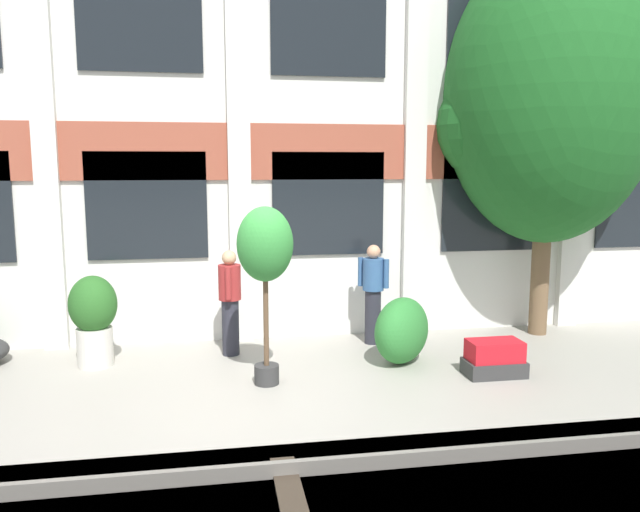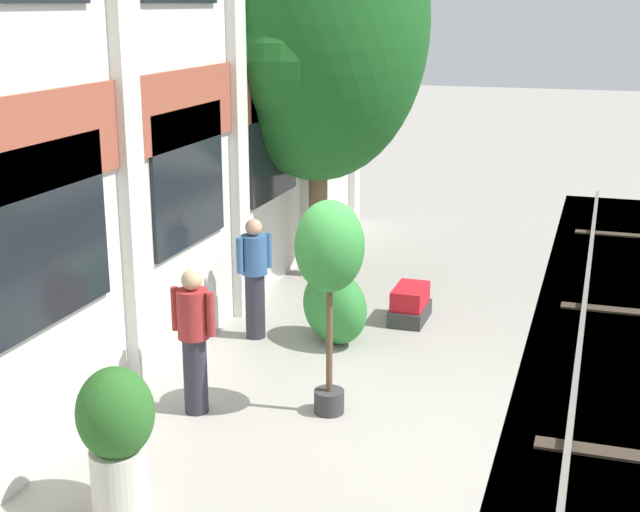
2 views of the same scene
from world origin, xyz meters
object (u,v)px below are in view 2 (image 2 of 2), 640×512
at_px(potted_plant_tall_urn, 330,255).
at_px(potted_plant_fluted_column, 117,431).
at_px(potted_plant_square_trough, 410,305).
at_px(resident_by_doorway, 255,275).
at_px(broadleaf_tree, 318,29).
at_px(topiary_hedge, 335,307).
at_px(resident_watching_tracks, 194,337).

bearing_deg(potted_plant_tall_urn, potted_plant_fluted_column, 153.65).
xyz_separation_m(potted_plant_square_trough, potted_plant_fluted_column, (-5.52, 1.39, 0.50)).
bearing_deg(potted_plant_fluted_column, potted_plant_square_trough, -14.13).
distance_m(potted_plant_square_trough, potted_plant_tall_urn, 3.50).
bearing_deg(resident_by_doorway, potted_plant_tall_urn, -13.45).
relative_size(potted_plant_tall_urn, resident_by_doorway, 1.46).
height_order(potted_plant_square_trough, resident_by_doorway, resident_by_doorway).
distance_m(broadleaf_tree, potted_plant_square_trough, 4.48).
xyz_separation_m(broadleaf_tree, topiary_hedge, (-2.80, -1.14, -3.43)).
xyz_separation_m(resident_by_doorway, resident_watching_tracks, (-2.30, -0.23, -0.00)).
bearing_deg(topiary_hedge, broadleaf_tree, 22.16).
distance_m(potted_plant_fluted_column, resident_watching_tracks, 1.97).
bearing_deg(broadleaf_tree, topiary_hedge, -157.84).
distance_m(potted_plant_fluted_column, potted_plant_tall_urn, 2.86).
bearing_deg(potted_plant_tall_urn, resident_watching_tracks, 107.30).
height_order(potted_plant_fluted_column, potted_plant_tall_urn, potted_plant_tall_urn).
bearing_deg(resident_watching_tracks, potted_plant_square_trough, -17.48).
xyz_separation_m(potted_plant_fluted_column, potted_plant_tall_urn, (2.39, -1.18, 1.04)).
relative_size(resident_by_doorway, resident_watching_tracks, 1.00).
xyz_separation_m(potted_plant_square_trough, resident_watching_tracks, (-3.56, 1.59, 0.63)).
height_order(broadleaf_tree, potted_plant_tall_urn, broadleaf_tree).
bearing_deg(potted_plant_fluted_column, resident_by_doorway, 5.80).
bearing_deg(resident_watching_tracks, potted_plant_tall_urn, -66.14).
distance_m(resident_watching_tracks, topiary_hedge, 2.63).
xyz_separation_m(broadleaf_tree, resident_watching_tracks, (-5.26, -0.32, -3.05)).
relative_size(potted_plant_fluted_column, topiary_hedge, 1.19).
relative_size(potted_plant_square_trough, potted_plant_tall_urn, 0.34).
xyz_separation_m(potted_plant_tall_urn, resident_by_doorway, (1.87, 1.61, -0.91)).
relative_size(potted_plant_tall_urn, topiary_hedge, 2.12).
height_order(broadleaf_tree, resident_watching_tracks, broadleaf_tree).
height_order(potted_plant_fluted_column, resident_by_doorway, resident_by_doorway).
xyz_separation_m(potted_plant_fluted_column, topiary_hedge, (4.42, -0.62, -0.25)).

